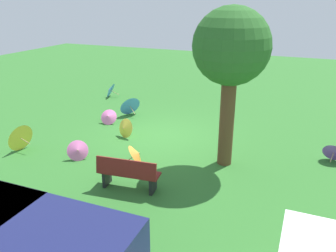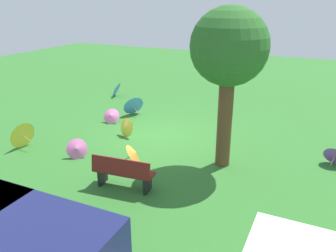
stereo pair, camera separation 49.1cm
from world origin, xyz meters
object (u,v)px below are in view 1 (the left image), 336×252
parasol_blue_1 (110,90)px  parasol_pink_1 (78,150)px  parasol_purple_0 (334,152)px  parasol_blue_0 (129,105)px  parasol_pink_0 (108,117)px  park_bench (128,173)px  shade_tree (231,50)px  parasol_yellow_1 (19,137)px  parasol_yellow_0 (125,128)px  parasol_orange_0 (137,154)px

parasol_blue_1 → parasol_pink_1: parasol_blue_1 is taller
parasol_purple_0 → parasol_blue_0: size_ratio=0.68×
parasol_blue_1 → parasol_pink_0: bearing=120.9°
park_bench → parasol_purple_0: size_ratio=2.33×
parasol_blue_1 → parasol_pink_1: size_ratio=1.12×
parasol_pink_0 → parasol_blue_0: bearing=-99.5°
park_bench → shade_tree: 4.22m
parasol_purple_0 → parasol_yellow_1: (9.32, 3.04, 0.14)m
parasol_yellow_0 → parasol_blue_1: bearing=-52.8°
parasol_pink_0 → parasol_blue_1: bearing=-59.1°
parasol_orange_0 → parasol_yellow_1: 4.01m
parasol_purple_0 → parasol_blue_0: bearing=-10.7°
parasol_yellow_0 → parasol_pink_0: (1.27, -0.97, -0.05)m
shade_tree → parasol_yellow_1: 7.14m
parasol_purple_0 → parasol_pink_1: (7.16, 2.90, -0.01)m
shade_tree → parasol_blue_0: 6.29m
parasol_blue_0 → parasol_yellow_0: bearing=115.1°
parasol_blue_0 → parasol_pink_1: bearing=98.2°
parasol_purple_0 → parasol_blue_1: bearing=-19.4°
shade_tree → parasol_orange_0: 3.98m
park_bench → parasol_pink_1: 2.45m
shade_tree → parasol_blue_0: (4.79, -2.87, -2.90)m
parasol_pink_0 → parasol_yellow_0: bearing=142.7°
shade_tree → parasol_yellow_1: size_ratio=4.79×
parasol_yellow_0 → parasol_blue_1: size_ratio=0.90×
parasol_yellow_0 → parasol_pink_1: (0.43, 2.11, -0.04)m
parasol_yellow_0 → parasol_purple_0: 6.78m
parasol_blue_0 → parasol_pink_0: (0.22, 1.29, -0.14)m
parasol_orange_0 → parasol_pink_1: bearing=13.2°
parasol_blue_0 → parasol_pink_1: size_ratio=1.40×
parasol_pink_0 → parasol_blue_1: parasol_blue_1 is taller
parasol_blue_0 → parasol_pink_0: parasol_blue_0 is taller
parasol_yellow_0 → parasol_pink_0: bearing=-37.3°
parasol_blue_1 → parasol_yellow_1: bearing=96.0°
parasol_pink_1 → parasol_blue_0: bearing=-81.8°
parasol_orange_0 → parasol_blue_1: 7.60m
shade_tree → parasol_yellow_1: shade_tree is taller
park_bench → shade_tree: (-1.90, -2.44, 2.87)m
parasol_pink_0 → parasol_blue_1: 3.90m
parasol_orange_0 → parasol_pink_0: size_ratio=1.13×
park_bench → parasol_purple_0: 6.22m
parasol_orange_0 → parasol_blue_1: bearing=-52.2°
shade_tree → parasol_blue_0: shade_tree is taller
parasol_orange_0 → parasol_blue_0: size_ratio=0.79×
parasol_blue_1 → park_bench: bearing=124.8°
parasol_blue_1 → parasol_yellow_0: bearing=127.2°
parasol_purple_0 → parasol_pink_1: parasol_purple_0 is taller
park_bench → parasol_pink_1: size_ratio=2.22×
parasol_orange_0 → parasol_purple_0: bearing=-155.2°
parasol_orange_0 → parasol_yellow_0: bearing=-50.8°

